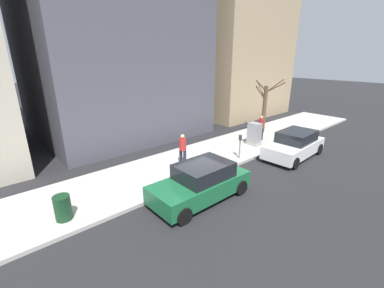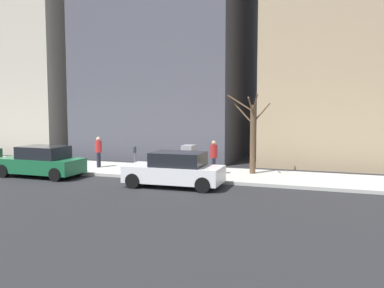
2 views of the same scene
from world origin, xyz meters
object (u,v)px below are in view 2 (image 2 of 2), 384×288
pedestrian_near_meter (214,155)px  parked_car_white (175,170)px  office_tower_right (34,50)px  bare_tree (252,135)px  office_tower_left (350,10)px  parking_meter (135,157)px  pedestrian_midblock (99,150)px  utility_box (189,160)px  parked_car_green (41,162)px

pedestrian_near_meter → parked_car_white: bearing=151.5°
pedestrian_near_meter → office_tower_right: office_tower_right is taller
bare_tree → office_tower_left: 11.35m
parking_meter → pedestrian_near_meter: size_ratio=0.81×
pedestrian_near_meter → pedestrian_midblock: size_ratio=1.00×
office_tower_left → utility_box: bearing=141.1°
parked_car_white → pedestrian_near_meter: pedestrian_near_meter is taller
bare_tree → office_tower_right: office_tower_right is taller
parking_meter → bare_tree: 5.90m
parking_meter → office_tower_right: 20.27m
pedestrian_near_meter → office_tower_right: bearing=50.0°
parked_car_green → pedestrian_near_meter: 8.51m
parked_car_green → pedestrian_near_meter: bearing=-70.9°
parked_car_white → parking_meter: 3.31m
utility_box → pedestrian_near_meter: 1.25m
parked_car_white → bare_tree: size_ratio=1.09×
parked_car_white → pedestrian_midblock: 6.55m
parked_car_green → utility_box: 7.28m
office_tower_right → parked_car_green: bearing=-139.5°
utility_box → office_tower_left: bearing=-38.9°
utility_box → pedestrian_midblock: 5.48m
bare_tree → office_tower_right: (9.10, 20.67, 6.05)m
parked_car_white → bare_tree: bare_tree is taller
parked_car_green → office_tower_left: 19.97m
parked_car_white → office_tower_left: size_ratio=0.23×
parked_car_green → bare_tree: 10.51m
parked_car_white → parking_meter: (1.71, 2.83, 0.24)m
parked_car_white → utility_box: bearing=4.9°
parked_car_green → utility_box: utility_box is taller
pedestrian_near_meter → pedestrian_midblock: same height
office_tower_left → parked_car_green: bearing=128.7°
pedestrian_near_meter → office_tower_right: 22.59m
utility_box → office_tower_right: 21.85m
parked_car_green → utility_box: bearing=-70.5°
pedestrian_near_meter → bare_tree: bearing=-73.0°
office_tower_left → office_tower_right: size_ratio=1.14×
pedestrian_midblock → office_tower_left: bearing=105.9°
parked_car_green → office_tower_right: 18.35m
utility_box → office_tower_left: (8.91, -7.19, 8.45)m
utility_box → bare_tree: (1.28, -2.88, 1.23)m
parked_car_green → pedestrian_near_meter: pedestrian_near_meter is taller
parked_car_green → bare_tree: (3.66, -9.76, 1.35)m
pedestrian_midblock → office_tower_left: size_ratio=0.09×
utility_box → bare_tree: bare_tree is taller
office_tower_left → office_tower_right: 25.06m
utility_box → office_tower_right: bearing=59.7°
pedestrian_near_meter → utility_box: bearing=94.0°
parked_car_white → pedestrian_midblock: pedestrian_midblock is taller
parking_meter → utility_box: 2.65m
parking_meter → bare_tree: (2.13, -5.39, 1.10)m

